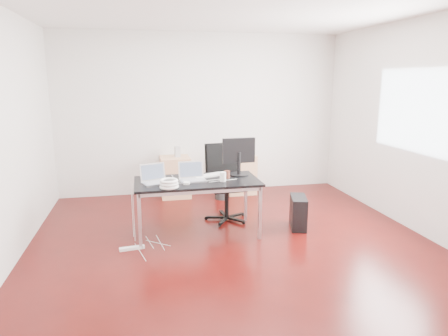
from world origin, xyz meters
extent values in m
plane|color=#360706|center=(0.00, 0.00, 0.00)|extent=(5.00, 5.00, 0.00)
plane|color=silver|center=(0.00, 0.00, 2.80)|extent=(5.00, 5.00, 0.00)
plane|color=silver|center=(0.00, 2.50, 1.40)|extent=(5.00, 0.00, 5.00)
plane|color=silver|center=(0.00, -2.50, 1.40)|extent=(5.00, 0.00, 5.00)
plane|color=silver|center=(-2.50, 0.00, 1.40)|extent=(0.00, 5.00, 5.00)
plane|color=silver|center=(2.50, 0.00, 1.40)|extent=(0.00, 5.00, 5.00)
plane|color=white|center=(2.48, 0.20, 1.60)|extent=(0.00, 1.50, 1.50)
cube|color=black|center=(-0.38, 0.44, 0.71)|extent=(1.60, 0.80, 0.03)
cube|color=silver|center=(-1.13, 0.09, 0.35)|extent=(0.04, 0.04, 0.70)
cube|color=silver|center=(-1.13, 0.79, 0.35)|extent=(0.04, 0.04, 0.70)
cube|color=silver|center=(0.37, 0.09, 0.35)|extent=(0.04, 0.04, 0.70)
cube|color=silver|center=(0.37, 0.79, 0.35)|extent=(0.04, 0.04, 0.70)
cylinder|color=black|center=(0.10, 0.85, 0.23)|extent=(0.06, 0.06, 0.47)
cube|color=black|center=(0.10, 0.85, 0.50)|extent=(0.52, 0.50, 0.06)
cube|color=black|center=(0.08, 1.07, 0.81)|extent=(0.47, 0.14, 0.55)
cube|color=tan|center=(-0.51, 2.23, 0.35)|extent=(0.50, 0.50, 0.70)
cube|color=tan|center=(0.65, 2.23, 0.35)|extent=(0.50, 0.50, 0.70)
cube|color=black|center=(1.01, 0.36, 0.22)|extent=(0.32, 0.49, 0.44)
cylinder|color=black|center=(0.25, 1.92, 0.14)|extent=(0.30, 0.30, 0.28)
cube|color=white|center=(-1.24, 0.08, 0.02)|extent=(0.31, 0.10, 0.04)
cube|color=silver|center=(-0.91, 0.38, 0.74)|extent=(0.38, 0.32, 0.01)
cube|color=silver|center=(-0.94, 0.49, 0.85)|extent=(0.33, 0.15, 0.22)
cube|color=#475166|center=(-0.94, 0.49, 0.85)|extent=(0.29, 0.12, 0.18)
cube|color=silver|center=(-0.44, 0.41, 0.74)|extent=(0.34, 0.25, 0.01)
cube|color=silver|center=(-0.44, 0.53, 0.85)|extent=(0.33, 0.07, 0.22)
cube|color=#475166|center=(-0.44, 0.52, 0.85)|extent=(0.29, 0.05, 0.18)
cylinder|color=black|center=(0.22, 0.59, 0.74)|extent=(0.26, 0.26, 0.02)
cylinder|color=black|center=(0.22, 0.59, 0.90)|extent=(0.05, 0.05, 0.30)
cube|color=black|center=(0.22, 0.61, 1.07)|extent=(0.45, 0.08, 0.34)
cube|color=#475166|center=(0.22, 0.63, 1.07)|extent=(0.40, 0.03, 0.29)
cube|color=white|center=(-0.20, 0.62, 0.74)|extent=(0.46, 0.30, 0.02)
cylinder|color=white|center=(-0.06, 0.31, 0.79)|extent=(0.09, 0.09, 0.12)
cylinder|color=#5B2B1F|center=(0.02, 0.46, 0.78)|extent=(0.09, 0.09, 0.10)
torus|color=white|center=(-0.76, 0.14, 0.75)|extent=(0.24, 0.24, 0.04)
torus|color=white|center=(-0.76, 0.14, 0.78)|extent=(0.23, 0.23, 0.04)
torus|color=white|center=(-0.76, 0.14, 0.82)|extent=(0.22, 0.22, 0.04)
cube|color=white|center=(-0.54, 0.26, 0.74)|extent=(0.09, 0.09, 0.03)
cube|color=#9E9E9E|center=(-0.46, 2.23, 0.79)|extent=(0.10, 0.09, 0.18)
cube|color=black|center=(0.59, 2.22, 0.74)|extent=(0.34, 0.30, 0.09)
camera|label=1|loc=(-1.08, -4.54, 2.01)|focal=32.00mm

